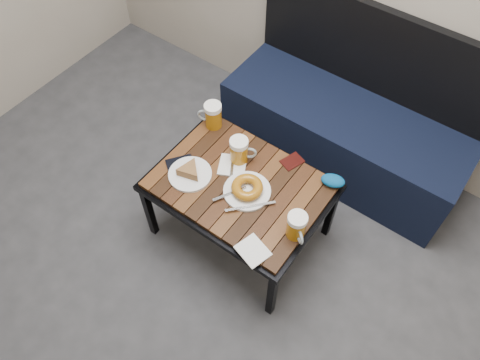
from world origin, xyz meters
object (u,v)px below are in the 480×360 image
Objects in this scene: cafe_table at (240,189)px; beer_mug_left at (213,115)px; bench at (345,130)px; passport_burgundy at (292,161)px; plate_pie at (190,172)px; beer_mug_centre at (240,151)px; beer_mug_right at (297,226)px; passport_navy at (180,164)px; plate_bagel at (247,189)px; knit_pouch at (333,181)px.

cafe_table is 5.76× the size of beer_mug_left.
beer_mug_left is at bearing -133.10° from bench.
beer_mug_left is 0.48m from passport_burgundy.
plate_pie is at bearing 88.11° from beer_mug_left.
bench is 0.77m from beer_mug_centre.
passport_navy is (-0.67, -0.00, -0.07)m from beer_mug_right.
beer_mug_right is 1.33× the size of passport_burgundy.
beer_mug_left is 0.99× the size of beer_mug_centre.
beer_mug_centre reaches higher than passport_burgundy.
plate_pie is (0.11, -0.33, -0.05)m from beer_mug_left.
bench reaches higher than plate_bagel.
beer_mug_left is (-0.52, -0.56, 0.27)m from bench.
passport_navy is 1.24× the size of passport_burgundy.
knit_pouch is (0.45, 0.15, -0.05)m from beer_mug_centre.
beer_mug_left is at bearing -176.96° from knit_pouch.
bench is 0.59m from knit_pouch.
plate_pie is (-0.14, -0.22, -0.05)m from beer_mug_centre.
beer_mug_centre is (-0.09, 0.11, 0.12)m from cafe_table.
beer_mug_centre is at bearing -112.17° from bench.
bench is 0.56m from passport_burgundy.
beer_mug_left is at bearing -156.38° from passport_burgundy.
beer_mug_centre is 1.03× the size of beer_mug_right.
beer_mug_left is at bearing -163.96° from beer_mug_right.
plate_bagel is (0.39, -0.24, -0.05)m from beer_mug_left.
plate_bagel is 2.04× the size of passport_navy.
beer_mug_left reaches higher than beer_mug_right.
beer_mug_centre is 0.27m from passport_burgundy.
plate_pie is at bearing -115.46° from passport_burgundy.
beer_mug_centre is 1.27× the size of knit_pouch.
cafe_table is at bearing 24.61° from plate_pie.
plate_pie is at bearing -155.39° from cafe_table.
beer_mug_right is 0.52× the size of plate_bagel.
passport_burgundy reaches higher than cafe_table.
plate_bagel is at bearing 45.99° from passport_navy.
plate_bagel is at bearing -76.24° from beer_mug_centre.
beer_mug_left reaches higher than passport_burgundy.
plate_bagel is at bearing -85.88° from passport_burgundy.
cafe_table is 6.31× the size of passport_navy.
bench is 1.02m from passport_navy.
beer_mug_right is at bearing 135.94° from beer_mug_left.
cafe_table is 0.26m from plate_pie.
knit_pouch is (0.17, -0.52, 0.22)m from bench.
bench is 9.86× the size of beer_mug_right.
passport_burgundy is at bearing 180.00° from knit_pouch.
knit_pouch is (-0.00, 0.34, -0.05)m from beer_mug_right.
beer_mug_left reaches higher than passport_navy.
knit_pouch is at bearing 35.84° from cafe_table.
cafe_table is at bearing -152.88° from beer_mug_right.
beer_mug_right is at bearing -12.28° from cafe_table.
beer_mug_left is 0.54× the size of plate_bagel.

